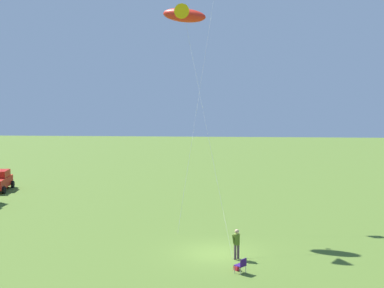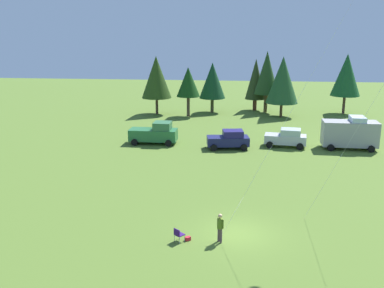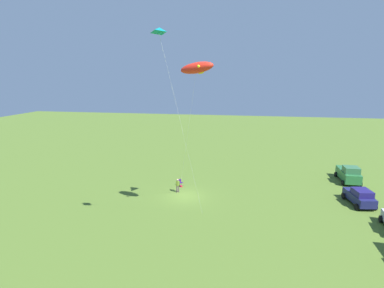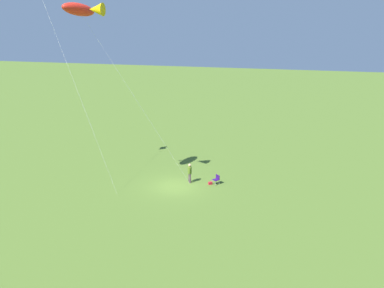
% 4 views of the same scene
% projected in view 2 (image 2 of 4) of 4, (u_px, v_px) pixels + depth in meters
% --- Properties ---
extents(ground_plane, '(160.00, 160.00, 0.00)m').
position_uv_depth(ground_plane, '(238.00, 234.00, 26.85)').
color(ground_plane, '#4F6C27').
extents(person_kite_flyer, '(0.48, 0.53, 1.74)m').
position_uv_depth(person_kite_flyer, '(220.00, 226.00, 25.58)').
color(person_kite_flyer, '#564148').
rests_on(person_kite_flyer, ground).
extents(folding_chair, '(0.68, 0.68, 0.82)m').
position_uv_depth(folding_chair, '(178.00, 234.00, 25.75)').
color(folding_chair, '#2F1162').
rests_on(folding_chair, ground).
extents(backpack_on_grass, '(0.39, 0.37, 0.22)m').
position_uv_depth(backpack_on_grass, '(188.00, 239.00, 26.01)').
color(backpack_on_grass, red).
rests_on(backpack_on_grass, ground).
extents(truck_green_flatbed, '(5.04, 2.49, 2.34)m').
position_uv_depth(truck_green_flatbed, '(155.00, 133.00, 47.51)').
color(truck_green_flatbed, '#276737').
rests_on(truck_green_flatbed, ground).
extents(car_navy_hatch, '(4.42, 2.72, 1.89)m').
position_uv_depth(car_navy_hatch, '(229.00, 139.00, 45.56)').
color(car_navy_hatch, '#1B1D4F').
rests_on(car_navy_hatch, ground).
extents(car_silver_compact, '(4.40, 2.66, 1.89)m').
position_uv_depth(car_silver_compact, '(286.00, 138.00, 46.26)').
color(car_silver_compact, '#B4B6BD').
rests_on(car_silver_compact, ground).
extents(van_motorhome_grey, '(5.45, 2.71, 3.34)m').
position_uv_depth(van_motorhome_grey, '(350.00, 133.00, 45.32)').
color(van_motorhome_grey, '#969598').
rests_on(van_motorhome_grey, ground).
extents(treeline_distant, '(43.83, 11.40, 8.76)m').
position_uv_depth(treeline_distant, '(275.00, 78.00, 63.13)').
color(treeline_distant, '#423225').
rests_on(treeline_distant, ground).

